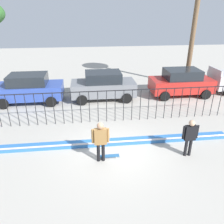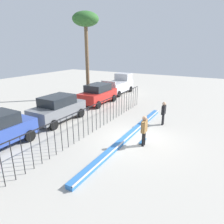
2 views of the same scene
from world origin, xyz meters
name	(u,v)px [view 1 (image 1 of 2)]	position (x,y,z in m)	size (l,w,h in m)	color
ground_plane	(113,151)	(0.00, 0.00, 0.00)	(60.00, 60.00, 0.00)	#ADA89E
bowl_coping_ledge	(112,142)	(0.00, 0.53, 0.12)	(11.00, 0.40, 0.27)	#2D6BB7
perimeter_fence	(107,103)	(0.00, 2.90, 1.11)	(14.04, 0.04, 1.80)	black
skateboarder	(100,139)	(-0.58, -0.63, 1.05)	(0.71, 0.27, 1.75)	black
skateboard	(110,156)	(-0.20, -0.44, 0.06)	(0.80, 0.20, 0.07)	#26598C
camera_operator	(190,135)	(3.10, -0.69, 1.00)	(0.68, 0.25, 1.67)	black
parked_car_blue	(29,88)	(-4.76, 6.31, 0.97)	(4.30, 2.12, 1.90)	#2D479E
parked_car_gray	(103,85)	(0.11, 6.35, 0.97)	(4.30, 2.12, 1.90)	slate
parked_car_red	(181,82)	(5.65, 6.43, 0.97)	(4.30, 2.12, 1.90)	#B2231E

